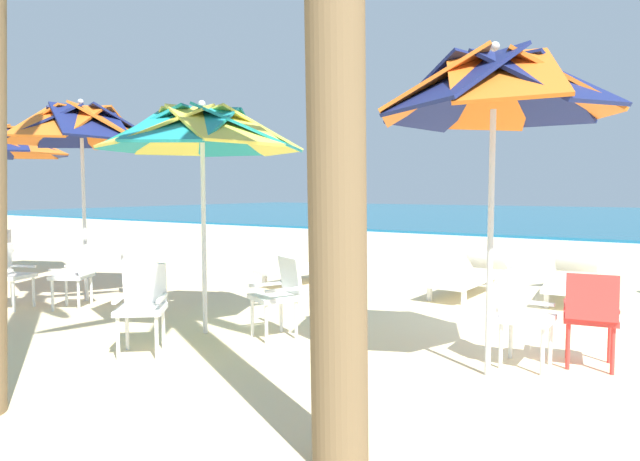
{
  "coord_description": "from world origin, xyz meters",
  "views": [
    {
      "loc": [
        1.32,
        -6.95,
        1.59
      ],
      "look_at": [
        -2.98,
        -0.19,
        1.0
      ],
      "focal_mm": 30.81,
      "sensor_mm": 36.0,
      "label": 1
    }
  ],
  "objects_px": {
    "sun_lounger_1": "(572,280)",
    "plastic_chair_2": "(142,302)",
    "beach_umbrella_2": "(81,127)",
    "plastic_chair_5": "(140,263)",
    "plastic_chair_3": "(280,291)",
    "beach_umbrella_0": "(494,91)",
    "plastic_chair_6": "(77,272)",
    "plastic_chair_4": "(8,272)",
    "sun_lounger_3": "(311,265)",
    "beach_umbrella_1": "(202,132)",
    "sun_lounger_2": "(468,276)",
    "plastic_chair_0": "(519,311)",
    "plastic_chair_1": "(591,313)"
  },
  "relations": [
    {
      "from": "beach_umbrella_0",
      "to": "beach_umbrella_2",
      "type": "distance_m",
      "value": 5.77
    },
    {
      "from": "beach_umbrella_0",
      "to": "plastic_chair_0",
      "type": "distance_m",
      "value": 1.96
    },
    {
      "from": "sun_lounger_1",
      "to": "sun_lounger_2",
      "type": "height_order",
      "value": "same"
    },
    {
      "from": "sun_lounger_2",
      "to": "plastic_chair_3",
      "type": "bearing_deg",
      "value": -105.15
    },
    {
      "from": "plastic_chair_4",
      "to": "plastic_chair_1",
      "type": "bearing_deg",
      "value": 11.75
    },
    {
      "from": "beach_umbrella_0",
      "to": "plastic_chair_6",
      "type": "bearing_deg",
      "value": -176.97
    },
    {
      "from": "plastic_chair_2",
      "to": "sun_lounger_3",
      "type": "distance_m",
      "value": 4.49
    },
    {
      "from": "beach_umbrella_1",
      "to": "beach_umbrella_2",
      "type": "xyz_separation_m",
      "value": [
        -2.72,
        0.4,
        0.25
      ]
    },
    {
      "from": "beach_umbrella_0",
      "to": "plastic_chair_3",
      "type": "bearing_deg",
      "value": 178.87
    },
    {
      "from": "plastic_chair_2",
      "to": "plastic_chair_3",
      "type": "xyz_separation_m",
      "value": [
        0.78,
        1.19,
        0.0
      ]
    },
    {
      "from": "beach_umbrella_2",
      "to": "beach_umbrella_1",
      "type": "bearing_deg",
      "value": -8.28
    },
    {
      "from": "beach_umbrella_0",
      "to": "sun_lounger_1",
      "type": "xyz_separation_m",
      "value": [
        0.11,
        4.02,
        -2.13
      ]
    },
    {
      "from": "plastic_chair_0",
      "to": "plastic_chair_6",
      "type": "bearing_deg",
      "value": -172.75
    },
    {
      "from": "plastic_chair_0",
      "to": "sun_lounger_1",
      "type": "distance_m",
      "value": 3.61
    },
    {
      "from": "beach_umbrella_1",
      "to": "plastic_chair_4",
      "type": "bearing_deg",
      "value": -171.34
    },
    {
      "from": "plastic_chair_0",
      "to": "plastic_chair_1",
      "type": "relative_size",
      "value": 1.0
    },
    {
      "from": "beach_umbrella_0",
      "to": "plastic_chair_4",
      "type": "bearing_deg",
      "value": -172.95
    },
    {
      "from": "plastic_chair_4",
      "to": "plastic_chair_6",
      "type": "height_order",
      "value": "same"
    },
    {
      "from": "plastic_chair_0",
      "to": "plastic_chair_6",
      "type": "xyz_separation_m",
      "value": [
        -5.54,
        -0.71,
        0.0
      ]
    },
    {
      "from": "plastic_chair_0",
      "to": "plastic_chair_5",
      "type": "distance_m",
      "value": 5.63
    },
    {
      "from": "plastic_chair_4",
      "to": "sun_lounger_3",
      "type": "distance_m",
      "value": 4.6
    },
    {
      "from": "plastic_chair_5",
      "to": "beach_umbrella_2",
      "type": "bearing_deg",
      "value": -112.98
    },
    {
      "from": "plastic_chair_5",
      "to": "plastic_chair_3",
      "type": "bearing_deg",
      "value": -13.47
    },
    {
      "from": "plastic_chair_2",
      "to": "beach_umbrella_2",
      "type": "distance_m",
      "value": 3.6
    },
    {
      "from": "plastic_chair_0",
      "to": "beach_umbrella_1",
      "type": "xyz_separation_m",
      "value": [
        -3.2,
        -0.71,
        1.72
      ]
    },
    {
      "from": "plastic_chair_0",
      "to": "plastic_chair_6",
      "type": "distance_m",
      "value": 5.59
    },
    {
      "from": "beach_umbrella_0",
      "to": "plastic_chair_4",
      "type": "xyz_separation_m",
      "value": [
        -6.2,
        -0.77,
        -1.91
      ]
    },
    {
      "from": "plastic_chair_3",
      "to": "beach_umbrella_2",
      "type": "distance_m",
      "value": 4.03
    },
    {
      "from": "beach_umbrella_2",
      "to": "plastic_chair_5",
      "type": "height_order",
      "value": "beach_umbrella_2"
    },
    {
      "from": "plastic_chair_4",
      "to": "beach_umbrella_1",
      "type": "bearing_deg",
      "value": 8.66
    },
    {
      "from": "plastic_chair_4",
      "to": "plastic_chair_5",
      "type": "bearing_deg",
      "value": 65.19
    },
    {
      "from": "plastic_chair_3",
      "to": "plastic_chair_6",
      "type": "relative_size",
      "value": 1.0
    },
    {
      "from": "plastic_chair_4",
      "to": "sun_lounger_3",
      "type": "xyz_separation_m",
      "value": [
        2.23,
        4.01,
        -0.22
      ]
    },
    {
      "from": "plastic_chair_3",
      "to": "sun_lounger_3",
      "type": "height_order",
      "value": "plastic_chair_3"
    },
    {
      "from": "beach_umbrella_0",
      "to": "sun_lounger_3",
      "type": "height_order",
      "value": "beach_umbrella_0"
    },
    {
      "from": "plastic_chair_2",
      "to": "plastic_chair_3",
      "type": "height_order",
      "value": "same"
    },
    {
      "from": "plastic_chair_5",
      "to": "sun_lounger_3",
      "type": "relative_size",
      "value": 0.39
    },
    {
      "from": "sun_lounger_3",
      "to": "plastic_chair_4",
      "type": "bearing_deg",
      "value": -119.09
    },
    {
      "from": "plastic_chair_4",
      "to": "plastic_chair_6",
      "type": "xyz_separation_m",
      "value": [
        0.81,
        0.48,
        0.0
      ]
    },
    {
      "from": "plastic_chair_2",
      "to": "plastic_chair_3",
      "type": "bearing_deg",
      "value": 56.78
    },
    {
      "from": "beach_umbrella_1",
      "to": "sun_lounger_3",
      "type": "height_order",
      "value": "beach_umbrella_1"
    },
    {
      "from": "plastic_chair_2",
      "to": "sun_lounger_1",
      "type": "relative_size",
      "value": 0.4
    },
    {
      "from": "plastic_chair_1",
      "to": "plastic_chair_6",
      "type": "height_order",
      "value": "same"
    },
    {
      "from": "plastic_chair_1",
      "to": "beach_umbrella_2",
      "type": "height_order",
      "value": "beach_umbrella_2"
    },
    {
      "from": "beach_umbrella_2",
      "to": "plastic_chair_5",
      "type": "distance_m",
      "value": 2.12
    },
    {
      "from": "plastic_chair_0",
      "to": "sun_lounger_2",
      "type": "bearing_deg",
      "value": 114.59
    },
    {
      "from": "plastic_chair_2",
      "to": "sun_lounger_3",
      "type": "xyz_separation_m",
      "value": [
        -0.93,
        4.39,
        -0.22
      ]
    },
    {
      "from": "plastic_chair_0",
      "to": "sun_lounger_3",
      "type": "xyz_separation_m",
      "value": [
        -4.12,
        2.82,
        -0.22
      ]
    },
    {
      "from": "sun_lounger_1",
      "to": "plastic_chair_2",
      "type": "bearing_deg",
      "value": -121.28
    },
    {
      "from": "plastic_chair_2",
      "to": "plastic_chair_3",
      "type": "relative_size",
      "value": 1.0
    }
  ]
}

